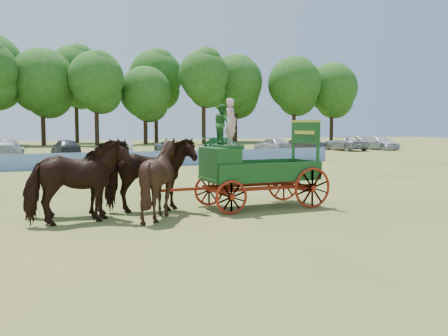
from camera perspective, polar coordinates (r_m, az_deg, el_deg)
ground at (r=18.93m, az=12.90°, el=-3.74°), size 160.00×160.00×0.00m
horse_lead_left at (r=14.72m, az=-16.36°, el=-1.51°), size 3.03×1.73×2.42m
horse_lead_right at (r=15.80m, az=-16.86°, el=-1.09°), size 3.06×1.81×2.42m
horse_wheel_left at (r=15.20m, az=-7.35°, el=-1.14°), size 2.62×2.44×2.43m
horse_wheel_right at (r=16.25m, az=-8.43°, el=-0.77°), size 2.98×1.58×2.42m
farm_dray at (r=16.75m, az=1.96°, el=0.62°), size 6.00×2.00×3.67m
sponsor_banner at (r=34.64m, az=-6.44°, el=1.10°), size 26.00×0.08×1.05m
parked_cars at (r=47.61m, az=-5.98°, el=2.44°), size 56.23×7.05×1.63m
treeline at (r=76.20m, az=-18.30°, el=9.68°), size 91.10×22.54×15.77m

